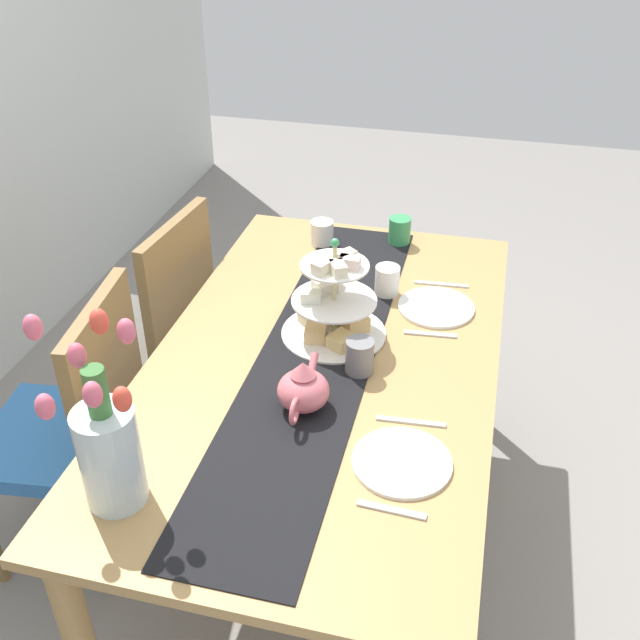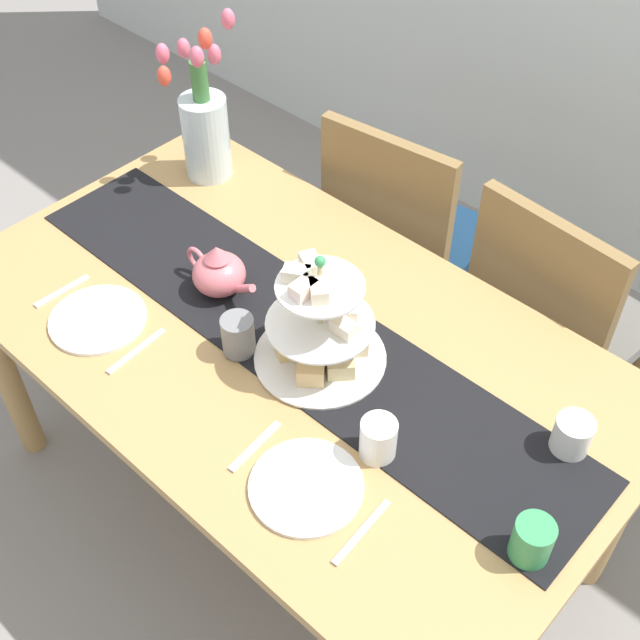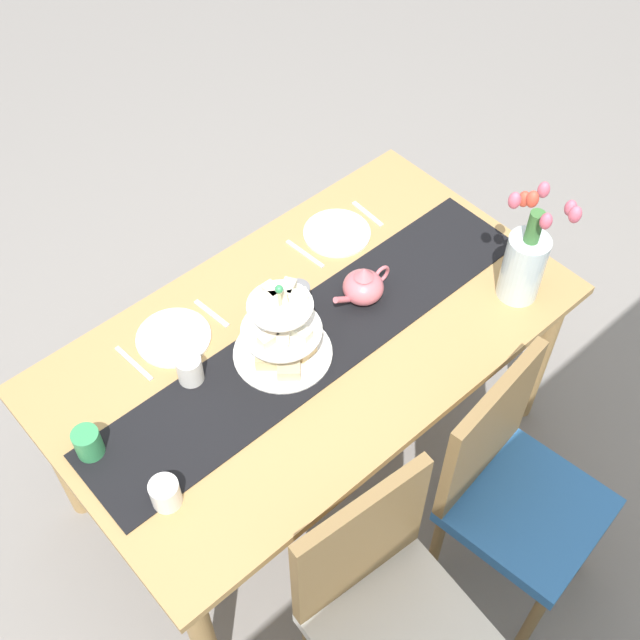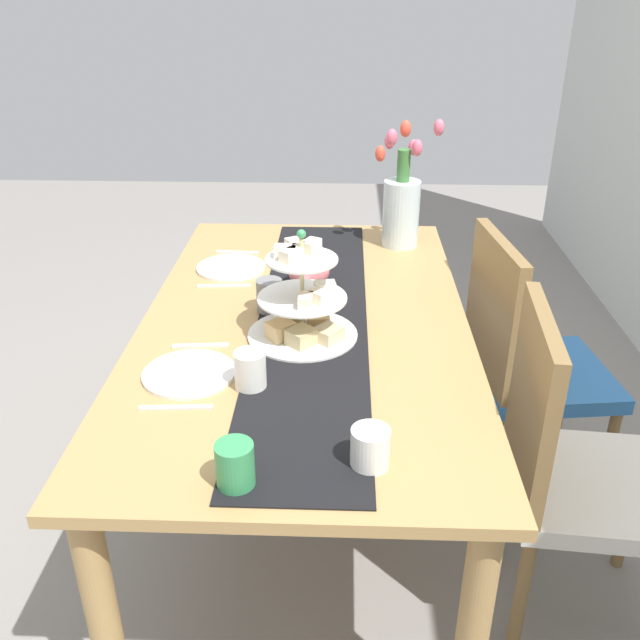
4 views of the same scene
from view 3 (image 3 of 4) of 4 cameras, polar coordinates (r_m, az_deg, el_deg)
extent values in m
plane|color=gray|center=(3.11, -0.61, -9.42)|extent=(8.00, 8.00, 0.00)
cube|color=tan|center=(2.51, -0.74, -1.30)|extent=(1.64, 0.93, 0.03)
cylinder|color=tan|center=(3.32, 4.55, 5.65)|extent=(0.07, 0.07, 0.70)
cylinder|color=tan|center=(2.84, -17.77, -9.05)|extent=(0.07, 0.07, 0.70)
cylinder|color=tan|center=(3.03, 15.10, -2.45)|extent=(0.07, 0.07, 0.70)
cylinder|color=tan|center=(2.49, -8.12, -21.28)|extent=(0.07, 0.07, 0.70)
cylinder|color=olive|center=(2.71, 14.60, -19.71)|extent=(0.04, 0.04, 0.41)
cylinder|color=olive|center=(2.87, 18.44, -14.21)|extent=(0.04, 0.04, 0.41)
cylinder|color=olive|center=(2.75, 8.10, -15.43)|extent=(0.04, 0.04, 0.41)
cylinder|color=olive|center=(2.91, 12.33, -10.33)|extent=(0.04, 0.04, 0.41)
cube|color=#3370B7|center=(2.60, 14.33, -12.74)|extent=(0.47, 0.47, 0.05)
cube|color=olive|center=(2.41, 11.70, -7.56)|extent=(0.42, 0.09, 0.45)
cylinder|color=olive|center=(2.70, 5.68, -17.39)|extent=(0.04, 0.04, 0.41)
cube|color=silver|center=(2.39, 5.61, -20.96)|extent=(0.46, 0.46, 0.05)
cube|color=olive|center=(2.21, 2.82, -15.23)|extent=(0.42, 0.07, 0.45)
cube|color=black|center=(2.49, -0.41, -1.36)|extent=(1.56, 0.31, 0.00)
cylinder|color=beige|center=(2.35, -2.74, -0.28)|extent=(0.01, 0.01, 0.28)
cylinder|color=white|center=(2.46, -2.62, -2.29)|extent=(0.30, 0.30, 0.01)
cylinder|color=white|center=(2.37, -2.71, -0.69)|extent=(0.24, 0.24, 0.01)
cylinder|color=white|center=(2.28, -2.81, 1.03)|extent=(0.19, 0.19, 0.01)
cube|color=#D2BC83|center=(2.42, -3.73, -2.68)|extent=(0.09, 0.09, 0.04)
cube|color=beige|center=(2.39, -2.19, -3.44)|extent=(0.09, 0.09, 0.04)
cube|color=#EBC17D|center=(2.44, -1.21, -2.02)|extent=(0.07, 0.07, 0.04)
cube|color=#E7C87F|center=(2.48, -2.03, -0.68)|extent=(0.09, 0.08, 0.04)
cube|color=#E9C17F|center=(2.45, -3.97, -1.45)|extent=(0.09, 0.09, 0.05)
cube|color=beige|center=(2.33, -3.63, -1.32)|extent=(0.06, 0.04, 0.03)
cube|color=#EDE2C8|center=(2.32, -2.60, -1.41)|extent=(0.06, 0.07, 0.03)
cube|color=silver|center=(2.34, -1.27, -0.90)|extent=(0.05, 0.06, 0.03)
cube|color=beige|center=(2.28, -1.56, 1.63)|extent=(0.07, 0.06, 0.03)
cube|color=beige|center=(2.30, -2.25, 2.22)|extent=(0.07, 0.06, 0.03)
cube|color=#F3D6CA|center=(2.29, -3.39, 2.03)|extent=(0.04, 0.06, 0.03)
cube|color=beige|center=(2.28, -3.62, 1.45)|extent=(0.07, 0.06, 0.03)
sphere|color=#389356|center=(2.23, -2.88, 2.17)|extent=(0.02, 0.02, 0.02)
ellipsoid|color=#D66B75|center=(2.56, 3.04, 2.31)|extent=(0.13, 0.13, 0.10)
cone|color=#D66B75|center=(2.51, 3.10, 3.33)|extent=(0.06, 0.06, 0.04)
cylinder|color=#D66B75|center=(2.51, 1.56, 1.43)|extent=(0.07, 0.02, 0.06)
torus|color=#D66B75|center=(2.60, 4.31, 3.18)|extent=(0.07, 0.01, 0.07)
cylinder|color=silver|center=(2.60, 14.01, 3.60)|extent=(0.13, 0.13, 0.24)
cylinder|color=#3D7538|center=(2.49, 14.74, 6.23)|extent=(0.05, 0.05, 0.12)
ellipsoid|color=#EF4C38|center=(2.37, 14.63, 8.18)|extent=(0.04, 0.04, 0.06)
ellipsoid|color=#E5607A|center=(2.41, 15.52, 6.67)|extent=(0.04, 0.04, 0.06)
ellipsoid|color=#E5607A|center=(2.36, 17.41, 7.05)|extent=(0.04, 0.04, 0.06)
ellipsoid|color=#E5607A|center=(2.51, 17.12, 7.50)|extent=(0.04, 0.04, 0.06)
ellipsoid|color=#E5607A|center=(2.51, 15.37, 8.77)|extent=(0.04, 0.04, 0.06)
ellipsoid|color=#EF4C38|center=(2.52, 14.08, 8.21)|extent=(0.04, 0.04, 0.06)
ellipsoid|color=#E5607A|center=(2.39, 13.44, 8.13)|extent=(0.04, 0.04, 0.06)
cylinder|color=white|center=(2.20, -10.76, -11.83)|extent=(0.08, 0.08, 0.08)
cylinder|color=white|center=(2.79, 1.19, 6.10)|extent=(0.23, 0.23, 0.01)
cube|color=silver|center=(2.87, 3.34, 7.42)|extent=(0.02, 0.15, 0.01)
cube|color=silver|center=(2.73, -1.06, 4.65)|extent=(0.03, 0.17, 0.01)
cylinder|color=white|center=(2.53, -10.21, -1.21)|extent=(0.23, 0.23, 0.01)
cube|color=silver|center=(2.58, -7.59, 0.45)|extent=(0.03, 0.15, 0.01)
cube|color=silver|center=(2.50, -12.89, -2.97)|extent=(0.03, 0.17, 0.01)
cylinder|color=slate|center=(2.53, -1.54, 1.58)|extent=(0.08, 0.08, 0.09)
cylinder|color=white|center=(2.40, -9.09, -3.44)|extent=(0.08, 0.08, 0.09)
cylinder|color=#389356|center=(2.32, -15.91, -8.28)|extent=(0.08, 0.08, 0.09)
camera|label=1|loc=(3.13, 20.38, 34.15)|focal=41.53mm
camera|label=2|loc=(2.16, -42.98, 23.88)|focal=46.38mm
camera|label=4|loc=(1.69, -51.20, -15.51)|focal=38.57mm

